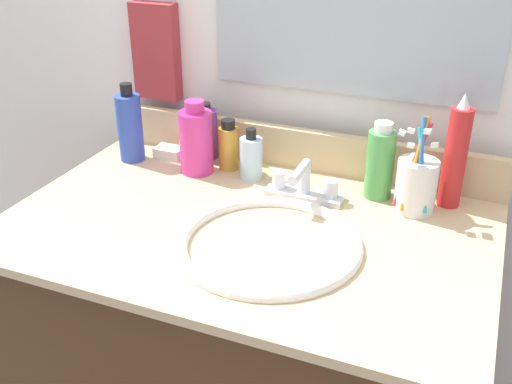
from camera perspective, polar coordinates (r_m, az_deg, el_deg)
countertop at (r=1.14m, az=-0.95°, el=-3.37°), size 0.90×0.58×0.02m
backsplash at (r=1.34m, az=3.69°, el=4.18°), size 0.90×0.02×0.09m
back_wall at (r=1.48m, az=4.25°, el=-1.95°), size 2.00×0.04×1.30m
hand_towel at (r=1.45m, az=-9.40°, el=12.91°), size 0.11×0.04×0.22m
sink_basin at (r=1.08m, az=1.16°, el=-6.45°), size 0.33×0.33×0.11m
faucet at (r=1.21m, az=4.53°, el=0.57°), size 0.16×0.10×0.08m
bottle_spray_red at (r=1.21m, az=18.28°, el=3.26°), size 0.04×0.04×0.23m
bottle_gel_clear at (r=1.29m, az=-0.46°, el=3.30°), size 0.05×0.05×0.11m
bottle_cream_purple at (r=1.39m, az=-4.85°, el=5.57°), size 0.06×0.06×0.13m
bottle_shampoo_blue at (r=1.39m, az=-11.80°, el=6.05°), size 0.06×0.06×0.18m
bottle_toner_green at (r=1.22m, az=11.61°, el=2.72°), size 0.06×0.06×0.16m
bottle_oil_amber at (r=1.33m, az=-2.60°, el=4.33°), size 0.04×0.04×0.11m
bottle_soap_pink at (r=1.31m, az=-5.66°, el=4.87°), size 0.07×0.07×0.16m
cup_white_ceramic at (r=1.19m, az=14.85°, el=0.75°), size 0.08×0.08×0.19m
soap_bar at (r=1.42m, az=-8.17°, el=3.73°), size 0.06×0.04×0.02m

